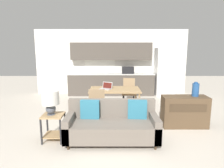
% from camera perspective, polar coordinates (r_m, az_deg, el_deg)
% --- Properties ---
extents(ground_plane, '(20.00, 20.00, 0.00)m').
position_cam_1_polar(ground_plane, '(4.36, -0.23, -15.98)').
color(ground_plane, beige).
extents(wall_back, '(6.40, 0.07, 2.70)m').
position_cam_1_polar(wall_back, '(8.56, -0.01, 6.37)').
color(wall_back, silver).
rests_on(wall_back, ground_plane).
extents(kitchen_counter, '(3.54, 0.65, 2.15)m').
position_cam_1_polar(kitchen_counter, '(8.31, 0.11, 2.72)').
color(kitchen_counter, '#4C443D').
rests_on(kitchen_counter, ground_plane).
extents(refrigerator, '(0.75, 0.78, 1.94)m').
position_cam_1_polar(refrigerator, '(8.45, 15.06, 3.35)').
color(refrigerator, white).
rests_on(refrigerator, ground_plane).
extents(dining_table, '(1.49, 0.93, 0.72)m').
position_cam_1_polar(dining_table, '(5.97, 1.06, -1.99)').
color(dining_table, tan).
rests_on(dining_table, ground_plane).
extents(couch, '(1.88, 0.80, 0.84)m').
position_cam_1_polar(couch, '(4.27, 0.23, -11.56)').
color(couch, '#3D2D1E').
rests_on(couch, ground_plane).
extents(side_table, '(0.43, 0.43, 0.57)m').
position_cam_1_polar(side_table, '(4.42, -16.14, -10.69)').
color(side_table, tan).
rests_on(side_table, ground_plane).
extents(table_lamp, '(0.36, 0.36, 0.50)m').
position_cam_1_polar(table_lamp, '(4.28, -16.94, -4.35)').
color(table_lamp, '#4C515B').
rests_on(table_lamp, side_table).
extents(credenza, '(1.09, 0.45, 0.77)m').
position_cam_1_polar(credenza, '(5.29, 20.25, -7.39)').
color(credenza, brown).
rests_on(credenza, ground_plane).
extents(vase, '(0.16, 0.16, 0.35)m').
position_cam_1_polar(vase, '(5.27, 23.03, -1.50)').
color(vase, '#234C84').
rests_on(vase, credenza).
extents(dining_chair_near_left, '(0.44, 0.44, 0.92)m').
position_cam_1_polar(dining_chair_near_left, '(5.19, -4.07, -5.78)').
color(dining_chair_near_left, '#997A56').
rests_on(dining_chair_near_left, ground_plane).
extents(dining_chair_far_right, '(0.48, 0.48, 0.92)m').
position_cam_1_polar(dining_chair_far_right, '(6.79, 5.08, -1.96)').
color(dining_chair_far_right, '#997A56').
rests_on(dining_chair_far_right, ground_plane).
extents(laptop, '(0.40, 0.38, 0.20)m').
position_cam_1_polar(laptop, '(5.95, -1.35, -0.97)').
color(laptop, '#B7BABC').
rests_on(laptop, dining_table).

